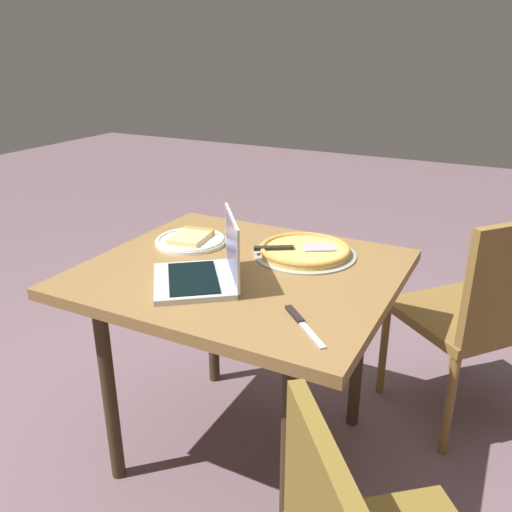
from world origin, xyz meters
The scene contains 7 objects.
ground_plane centered at (0.00, 0.00, 0.00)m, with size 12.00×12.00×0.00m, color #6F575F.
dining_table centered at (0.00, 0.00, 0.69)m, with size 1.03×0.91×0.77m.
laptop centered at (0.04, 0.16, 0.81)m, with size 0.38×0.38×0.22m.
pizza_plate centered at (0.29, -0.12, 0.78)m, with size 0.27×0.27×0.04m.
pizza_tray centered at (-0.15, -0.21, 0.79)m, with size 0.37×0.37×0.04m.
table_knife centered at (-0.33, 0.26, 0.77)m, with size 0.18×0.18×0.01m.
chair_near centered at (-0.74, -0.57, 0.52)m, with size 0.64×0.64×0.92m.
Camera 1 is at (-0.80, 1.44, 1.47)m, focal length 36.91 mm.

